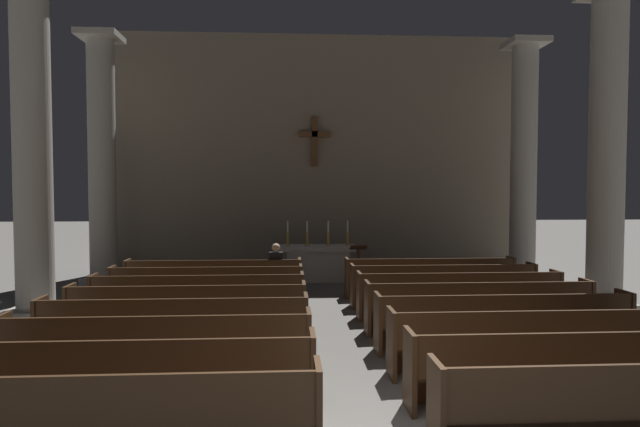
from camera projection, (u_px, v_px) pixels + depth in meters
The scene contains 28 objects.
pew_left_row_1 at pixel (99, 419), 4.95m from camera, with size 4.11×0.50×0.95m.
pew_left_row_2 at pixel (134, 377), 6.06m from camera, with size 4.11×0.50×0.95m.
pew_left_row_3 at pixel (157, 348), 7.17m from camera, with size 4.11×0.50×0.95m.
pew_left_row_4 at pixel (175, 327), 8.28m from camera, with size 4.11×0.50×0.95m.
pew_left_row_5 at pixel (188, 311), 9.39m from camera, with size 4.11×0.50×0.95m.
pew_left_row_6 at pixel (199, 298), 10.49m from camera, with size 4.11×0.50×0.95m.
pew_left_row_7 at pixel (207, 287), 11.60m from camera, with size 4.11×0.50×0.95m.
pew_left_row_8 at pixel (214, 279), 12.71m from camera, with size 4.11×0.50×0.95m.
pew_right_row_1 at pixel (640, 405), 5.26m from camera, with size 4.11×0.50×0.95m.
pew_right_row_2 at pixel (579, 368), 6.37m from camera, with size 4.11×0.50×0.95m.
pew_right_row_3 at pixel (535, 341), 7.48m from camera, with size 4.11×0.50×0.95m.
pew_right_row_4 at pixel (503, 322), 8.59m from camera, with size 4.11×0.50×0.95m.
pew_right_row_5 at pixel (479, 307), 9.70m from camera, with size 4.11×0.50×0.95m.
pew_right_row_6 at pixel (459, 295), 10.81m from camera, with size 4.11×0.50×0.95m.
pew_right_row_7 at pixel (443, 285), 11.92m from camera, with size 4.11×0.50×0.95m.
pew_right_row_8 at pixel (430, 277), 13.03m from camera, with size 4.11×0.50×0.95m.
column_left_second at pixel (32, 152), 10.69m from camera, with size 1.09×1.09×6.84m.
column_right_second at pixel (607, 155), 11.41m from camera, with size 1.09×1.09×6.84m.
column_left_third at pixel (102, 163), 14.71m from camera, with size 1.09×1.09×6.84m.
column_right_third at pixel (524, 164), 15.43m from camera, with size 1.09×1.09×6.84m.
altar at pixel (318, 262), 15.25m from camera, with size 2.20×0.90×1.01m.
candlestick_outer_left at pixel (288, 238), 15.16m from camera, with size 0.16×0.16×0.70m.
candlestick_inner_left at pixel (307, 238), 15.20m from camera, with size 0.16×0.16×0.70m.
candlestick_inner_right at pixel (328, 238), 15.23m from camera, with size 0.16×0.16×0.70m.
candlestick_outer_right at pixel (348, 237), 15.27m from camera, with size 0.16×0.16×0.70m.
apse_with_cross at pixel (314, 154), 17.06m from camera, with size 13.02×0.43×7.46m.
lectern at pixel (358, 267), 14.11m from camera, with size 0.44×0.36×1.15m.
lone_worshipper at pixel (276, 269), 12.83m from camera, with size 0.32×0.43×1.32m.
Camera 1 is at (-0.85, -5.01, 2.59)m, focal length 30.17 mm.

